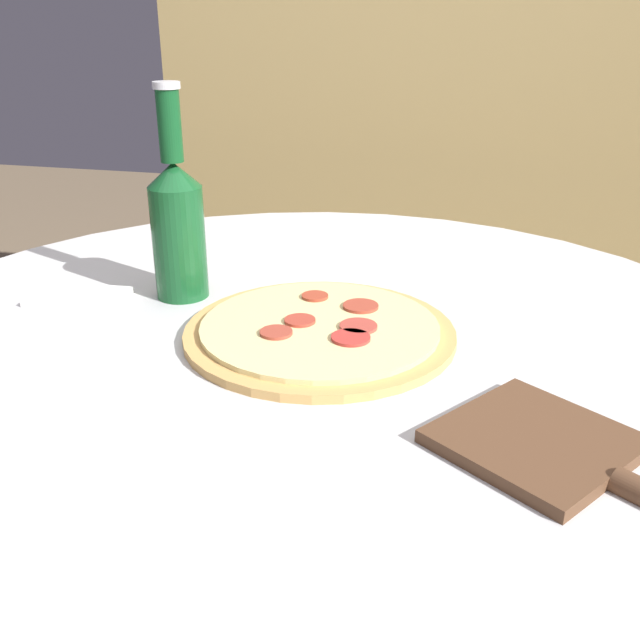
% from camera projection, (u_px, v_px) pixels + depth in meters
% --- Properties ---
extents(table, '(1.09, 1.09, 0.73)m').
position_uv_depth(table, '(310.00, 479.00, 0.88)').
color(table, silver).
rests_on(table, ground_plane).
extents(fence_panel, '(1.34, 0.04, 1.85)m').
position_uv_depth(fence_panel, '(425.00, 79.00, 1.69)').
color(fence_panel, tan).
rests_on(fence_panel, ground_plane).
extents(pizza, '(0.30, 0.30, 0.02)m').
position_uv_depth(pizza, '(320.00, 330.00, 0.80)').
color(pizza, tan).
rests_on(pizza, table).
extents(beer_bottle, '(0.07, 0.07, 0.26)m').
position_uv_depth(beer_bottle, '(177.00, 222.00, 0.88)').
color(beer_bottle, '#144C23').
rests_on(beer_bottle, table).
extents(pizza_paddle, '(0.27, 0.22, 0.02)m').
position_uv_depth(pizza_paddle, '(563.00, 455.00, 0.58)').
color(pizza_paddle, brown).
rests_on(pizza_paddle, table).
extents(napkin, '(0.13, 0.08, 0.01)m').
position_uv_depth(napkin, '(79.00, 297.00, 0.90)').
color(napkin, white).
rests_on(napkin, table).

